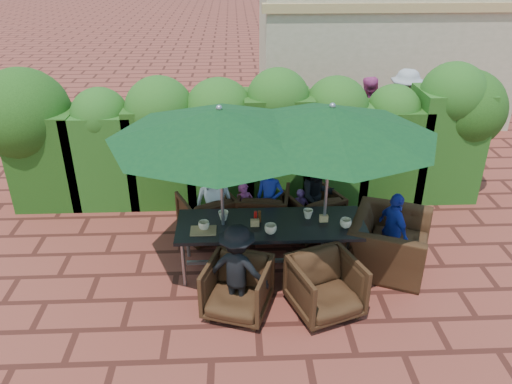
{
  "coord_description": "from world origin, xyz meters",
  "views": [
    {
      "loc": [
        -0.23,
        -5.85,
        4.32
      ],
      "look_at": [
        0.04,
        0.4,
        1.08
      ],
      "focal_mm": 35.0,
      "sensor_mm": 36.0,
      "label": 1
    }
  ],
  "objects_px": {
    "chair_far_left": "(207,213)",
    "chair_far_right": "(313,211)",
    "chair_near_left": "(237,286)",
    "umbrella_right": "(331,122)",
    "umbrella_left": "(220,124)",
    "chair_far_mid": "(264,209)",
    "chair_end_right": "(390,235)",
    "dining_table": "(271,228)",
    "chair_near_right": "(326,284)"
  },
  "relations": [
    {
      "from": "chair_far_left",
      "to": "chair_far_right",
      "type": "height_order",
      "value": "chair_far_left"
    },
    {
      "from": "chair_near_left",
      "to": "chair_far_left",
      "type": "bearing_deg",
      "value": 122.29
    },
    {
      "from": "umbrella_right",
      "to": "chair_far_left",
      "type": "bearing_deg",
      "value": 151.46
    },
    {
      "from": "umbrella_left",
      "to": "chair_far_mid",
      "type": "xyz_separation_m",
      "value": [
        0.62,
        1.03,
        -1.81
      ]
    },
    {
      "from": "chair_near_left",
      "to": "umbrella_right",
      "type": "bearing_deg",
      "value": 55.72
    },
    {
      "from": "chair_far_left",
      "to": "chair_far_right",
      "type": "relative_size",
      "value": 1.0
    },
    {
      "from": "chair_far_left",
      "to": "chair_far_right",
      "type": "bearing_deg",
      "value": 155.26
    },
    {
      "from": "umbrella_right",
      "to": "chair_end_right",
      "type": "xyz_separation_m",
      "value": [
        0.96,
        -0.04,
        -1.69
      ]
    },
    {
      "from": "dining_table",
      "to": "umbrella_left",
      "type": "bearing_deg",
      "value": 179.67
    },
    {
      "from": "chair_far_right",
      "to": "dining_table",
      "type": "bearing_deg",
      "value": 27.53
    },
    {
      "from": "chair_far_left",
      "to": "chair_near_right",
      "type": "height_order",
      "value": "chair_near_right"
    },
    {
      "from": "umbrella_left",
      "to": "umbrella_right",
      "type": "height_order",
      "value": "same"
    },
    {
      "from": "umbrella_left",
      "to": "chair_end_right",
      "type": "distance_m",
      "value": 2.91
    },
    {
      "from": "chair_far_left",
      "to": "chair_near_left",
      "type": "distance_m",
      "value": 1.92
    },
    {
      "from": "chair_near_right",
      "to": "chair_near_left",
      "type": "bearing_deg",
      "value": 158.09
    },
    {
      "from": "umbrella_left",
      "to": "chair_near_right",
      "type": "xyz_separation_m",
      "value": [
        1.29,
        -0.95,
        -1.8
      ]
    },
    {
      "from": "umbrella_left",
      "to": "umbrella_right",
      "type": "distance_m",
      "value": 1.41
    },
    {
      "from": "chair_far_left",
      "to": "chair_near_left",
      "type": "relative_size",
      "value": 1.01
    },
    {
      "from": "chair_far_mid",
      "to": "dining_table",
      "type": "bearing_deg",
      "value": 101.08
    },
    {
      "from": "umbrella_right",
      "to": "chair_far_right",
      "type": "bearing_deg",
      "value": 90.66
    },
    {
      "from": "chair_far_right",
      "to": "chair_end_right",
      "type": "height_order",
      "value": "chair_end_right"
    },
    {
      "from": "umbrella_left",
      "to": "chair_far_left",
      "type": "relative_size",
      "value": 3.61
    },
    {
      "from": "chair_near_left",
      "to": "chair_near_right",
      "type": "relative_size",
      "value": 0.96
    },
    {
      "from": "chair_far_right",
      "to": "chair_near_right",
      "type": "relative_size",
      "value": 0.97
    },
    {
      "from": "umbrella_right",
      "to": "umbrella_left",
      "type": "bearing_deg",
      "value": -179.04
    },
    {
      "from": "chair_far_right",
      "to": "chair_end_right",
      "type": "distance_m",
      "value": 1.36
    },
    {
      "from": "dining_table",
      "to": "chair_far_right",
      "type": "height_order",
      "value": "chair_far_right"
    },
    {
      "from": "dining_table",
      "to": "chair_far_mid",
      "type": "distance_m",
      "value": 1.07
    },
    {
      "from": "chair_near_right",
      "to": "chair_far_left",
      "type": "bearing_deg",
      "value": 109.62
    },
    {
      "from": "chair_far_right",
      "to": "chair_near_right",
      "type": "height_order",
      "value": "chair_near_right"
    },
    {
      "from": "chair_far_left",
      "to": "chair_end_right",
      "type": "height_order",
      "value": "chair_end_right"
    },
    {
      "from": "umbrella_left",
      "to": "umbrella_right",
      "type": "relative_size",
      "value": 1.03
    },
    {
      "from": "chair_far_mid",
      "to": "chair_near_left",
      "type": "height_order",
      "value": "chair_far_mid"
    },
    {
      "from": "umbrella_left",
      "to": "chair_far_mid",
      "type": "bearing_deg",
      "value": 58.79
    },
    {
      "from": "chair_near_right",
      "to": "dining_table",
      "type": "bearing_deg",
      "value": 103.47
    },
    {
      "from": "chair_far_right",
      "to": "chair_far_mid",
      "type": "bearing_deg",
      "value": -31.12
    },
    {
      "from": "chair_end_right",
      "to": "chair_far_mid",
      "type": "bearing_deg",
      "value": 82.86
    },
    {
      "from": "chair_near_left",
      "to": "chair_end_right",
      "type": "distance_m",
      "value": 2.37
    },
    {
      "from": "chair_near_left",
      "to": "chair_end_right",
      "type": "relative_size",
      "value": 0.67
    },
    {
      "from": "dining_table",
      "to": "chair_near_left",
      "type": "relative_size",
      "value": 3.29
    },
    {
      "from": "chair_far_right",
      "to": "chair_near_left",
      "type": "bearing_deg",
      "value": 32.23
    },
    {
      "from": "dining_table",
      "to": "umbrella_left",
      "type": "xyz_separation_m",
      "value": [
        -0.66,
        0.0,
        1.54
      ]
    },
    {
      "from": "dining_table",
      "to": "chair_near_right",
      "type": "distance_m",
      "value": 1.17
    },
    {
      "from": "umbrella_right",
      "to": "chair_near_right",
      "type": "distance_m",
      "value": 2.05
    },
    {
      "from": "umbrella_left",
      "to": "chair_end_right",
      "type": "xyz_separation_m",
      "value": [
        2.37,
        -0.01,
        -1.69
      ]
    },
    {
      "from": "umbrella_right",
      "to": "chair_far_mid",
      "type": "bearing_deg",
      "value": 128.08
    },
    {
      "from": "umbrella_right",
      "to": "chair_far_right",
      "type": "xyz_separation_m",
      "value": [
        -0.01,
        0.92,
        -1.82
      ]
    },
    {
      "from": "chair_far_mid",
      "to": "chair_near_left",
      "type": "bearing_deg",
      "value": 86.04
    },
    {
      "from": "umbrella_left",
      "to": "chair_near_left",
      "type": "height_order",
      "value": "umbrella_left"
    },
    {
      "from": "dining_table",
      "to": "umbrella_left",
      "type": "height_order",
      "value": "umbrella_left"
    }
  ]
}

